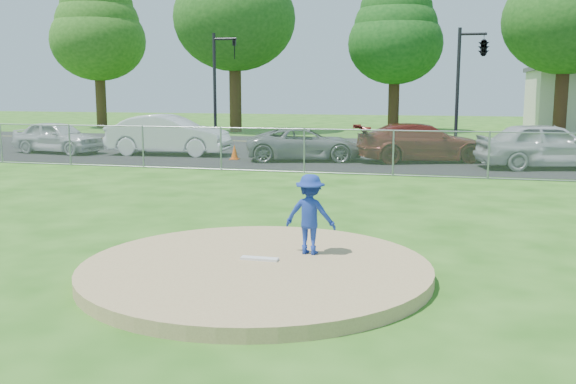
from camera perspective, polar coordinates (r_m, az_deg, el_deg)
name	(u,v)px	position (r m, az deg, el deg)	size (l,w,h in m)	color
ground	(353,184)	(19.58, 5.83, 0.76)	(120.00, 120.00, 0.00)	#215512
pitchers_mound	(256,270)	(9.98, -2.88, -6.90)	(5.40, 5.40, 0.20)	#A08558
pitching_rubber	(260,259)	(10.14, -2.55, -5.95)	(0.60, 0.15, 0.04)	white
chain_link_fence	(363,153)	(21.45, 6.67, 3.50)	(40.00, 0.06, 1.50)	gray
parking_lot	(378,160)	(25.97, 7.99, 2.81)	(50.00, 8.00, 0.01)	black
street	(395,144)	(33.40, 9.45, 4.19)	(60.00, 7.00, 0.01)	black
tree_far_left	(98,28)	(49.12, -16.56, 13.76)	(6.72, 6.72, 10.74)	#3D2916
tree_left	(234,3)	(42.82, -4.81, 16.42)	(7.84, 7.84, 12.53)	#3A2815
tree_center	(395,32)	(43.47, 9.53, 13.87)	(6.16, 6.16, 9.84)	#341F13
tree_right	(567,4)	(41.88, 23.58, 15.05)	(7.28, 7.28, 11.63)	#351E13
traffic_signal_left	(219,78)	(33.26, -6.16, 10.04)	(1.28, 0.20, 5.60)	black
traffic_signal_center	(481,49)	(31.22, 16.79, 12.05)	(1.42, 2.48, 5.60)	black
pitcher	(310,214)	(10.39, 1.99, -1.99)	(0.84, 0.48, 1.30)	navy
traffic_cone	(235,152)	(26.05, -4.78, 3.57)	(0.31, 0.31, 0.61)	#F1590C
parked_car_silver	(58,137)	(30.26, -19.78, 4.62)	(1.68, 4.17, 1.42)	silver
parked_car_white	(169,135)	(28.20, -10.56, 5.02)	(1.82, 5.22, 1.72)	white
parked_car_gray	(305,144)	(25.61, 1.51, 4.28)	(2.15, 4.65, 1.29)	slate
parked_car_darkred	(422,143)	(25.66, 11.78, 4.32)	(2.09, 5.15, 1.50)	maroon
parked_car_pearl	(547,145)	(24.77, 22.02, 3.87)	(1.97, 4.89, 1.67)	silver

